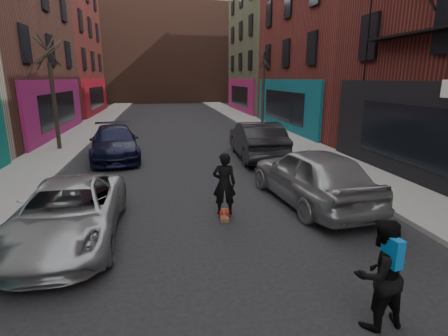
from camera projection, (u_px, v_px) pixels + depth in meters
name	position (u px, v px, depth m)	size (l,w,h in m)	color
sidewalk_left	(98.00, 121.00, 29.17)	(2.50, 84.00, 0.13)	gray
sidewalk_right	(244.00, 118.00, 31.30)	(2.50, 84.00, 0.13)	gray
building_far	(166.00, 55.00, 53.27)	(40.00, 10.00, 14.00)	#47281E
tree_left_far	(52.00, 82.00, 16.91)	(2.00, 2.00, 6.50)	black
tree_right_far	(263.00, 79.00, 24.70)	(2.00, 2.00, 6.80)	black
parked_left_far	(68.00, 212.00, 7.86)	(2.20, 4.76, 1.32)	#9A9DA3
parked_left_end	(114.00, 143.00, 15.89)	(2.06, 5.07, 1.47)	black
parked_right_far	(311.00, 175.00, 10.18)	(1.99, 4.96, 1.69)	gray
parked_right_end	(257.00, 140.00, 15.93)	(1.78, 5.11, 1.68)	black
skateboard	(224.00, 215.00, 9.30)	(0.22, 0.80, 0.10)	brown
skateboarder	(224.00, 184.00, 9.08)	(0.61, 0.40, 1.66)	black
pedestrian	(380.00, 274.00, 5.05)	(0.89, 0.73, 1.69)	black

